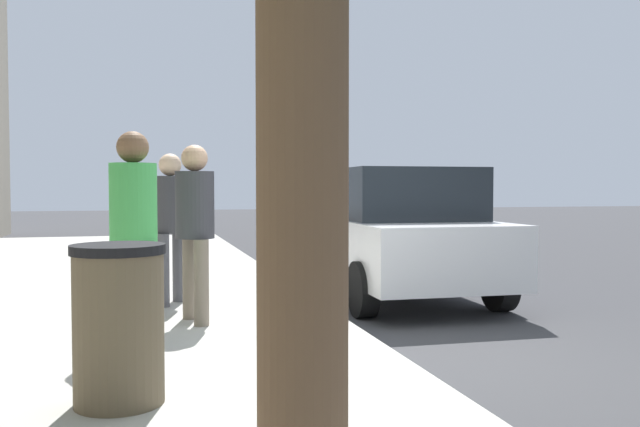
% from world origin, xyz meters
% --- Properties ---
extents(ground_plane, '(80.00, 80.00, 0.00)m').
position_xyz_m(ground_plane, '(0.00, 0.00, 0.00)').
color(ground_plane, '#38383A').
rests_on(ground_plane, ground).
extents(sidewalk_slab, '(28.00, 6.00, 0.15)m').
position_xyz_m(sidewalk_slab, '(0.00, 3.00, 0.07)').
color(sidewalk_slab, '#A8A59E').
rests_on(sidewalk_slab, ground_plane).
extents(parking_meter, '(0.36, 0.12, 1.41)m').
position_xyz_m(parking_meter, '(1.43, 0.62, 1.17)').
color(parking_meter, gray).
rests_on(parking_meter, sidewalk_slab).
extents(pedestrian_at_meter, '(0.53, 0.39, 1.80)m').
position_xyz_m(pedestrian_at_meter, '(1.28, 1.52, 1.21)').
color(pedestrian_at_meter, '#726656').
rests_on(pedestrian_at_meter, sidewalk_slab).
extents(pedestrian_bystander, '(0.46, 0.41, 1.85)m').
position_xyz_m(pedestrian_bystander, '(0.45, 2.11, 1.26)').
color(pedestrian_bystander, '#47474C').
rests_on(pedestrian_bystander, sidewalk_slab).
extents(parking_officer, '(0.48, 0.38, 1.76)m').
position_xyz_m(parking_officer, '(2.42, 1.72, 1.19)').
color(parking_officer, '#47474C').
rests_on(parking_officer, sidewalk_slab).
extents(parked_sedan_near, '(4.45, 2.06, 1.77)m').
position_xyz_m(parked_sedan_near, '(3.13, -1.35, 0.89)').
color(parked_sedan_near, silver).
rests_on(parked_sedan_near, ground_plane).
extents(trash_bin, '(0.59, 0.59, 1.01)m').
position_xyz_m(trash_bin, '(-1.17, 2.19, 0.66)').
color(trash_bin, brown).
rests_on(trash_bin, sidewalk_slab).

